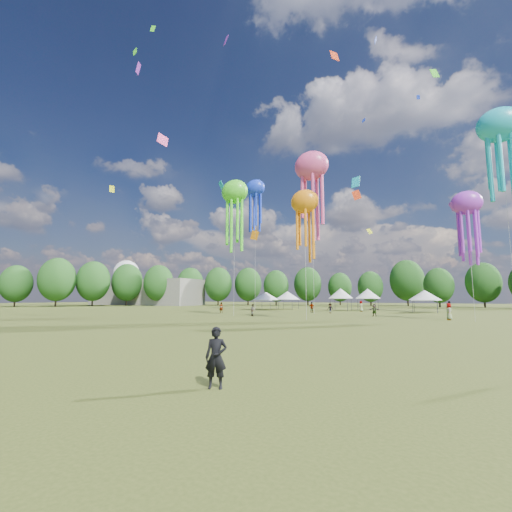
% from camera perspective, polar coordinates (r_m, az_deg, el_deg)
% --- Properties ---
extents(ground, '(300.00, 300.00, 0.00)m').
position_cam_1_polar(ground, '(17.84, -25.43, -14.32)').
color(ground, '#384416').
rests_on(ground, ground).
extents(observer_main, '(0.73, 0.62, 1.69)m').
position_cam_1_polar(observer_main, '(10.18, -6.61, -16.29)').
color(observer_main, black).
rests_on(observer_main, ground).
extents(spectator_near, '(0.98, 0.97, 1.59)m').
position_cam_1_polar(spectator_near, '(46.70, -0.52, -8.93)').
color(spectator_near, gray).
rests_on(spectator_near, ground).
extents(spectators_far, '(33.01, 22.05, 1.87)m').
position_cam_1_polar(spectators_far, '(55.49, 18.36, -8.17)').
color(spectators_far, gray).
rests_on(spectators_far, ground).
extents(festival_tents, '(34.80, 10.58, 4.18)m').
position_cam_1_polar(festival_tents, '(68.38, 12.24, -6.30)').
color(festival_tents, '#47474C').
rests_on(festival_tents, ground).
extents(show_kites, '(44.62, 25.32, 30.06)m').
position_cam_1_polar(show_kites, '(55.95, 18.38, 12.37)').
color(show_kites, '#4CEF27').
rests_on(show_kites, ground).
extents(small_kites, '(74.16, 54.51, 42.67)m').
position_cam_1_polar(small_kites, '(60.52, 12.47, 21.62)').
color(small_kites, '#4CEF27').
rests_on(small_kites, ground).
extents(treeline, '(201.57, 95.24, 13.43)m').
position_cam_1_polar(treeline, '(75.37, 14.57, -3.54)').
color(treeline, '#38281C').
rests_on(treeline, ground).
extents(hangar, '(40.00, 12.00, 8.00)m').
position_cam_1_polar(hangar, '(119.34, -17.90, -5.77)').
color(hangar, gray).
rests_on(hangar, ground).
extents(radome, '(9.00, 9.00, 16.00)m').
position_cam_1_polar(radome, '(135.41, -20.66, -3.21)').
color(radome, white).
rests_on(radome, ground).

